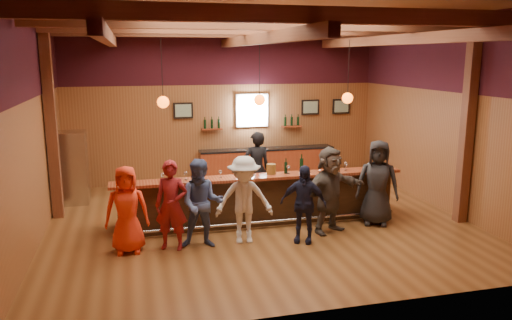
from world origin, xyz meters
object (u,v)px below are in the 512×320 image
at_px(bar_counter, 258,198).
at_px(customer_navy, 303,204).
at_px(bottle_a, 286,167).
at_px(customer_denim, 202,204).
at_px(customer_redvest, 171,205).
at_px(bartender, 257,169).
at_px(customer_orange, 127,210).
at_px(customer_dark, 377,183).
at_px(customer_white, 244,200).
at_px(customer_brown, 330,190).
at_px(back_bar_cabinet, 267,164).
at_px(stainless_fridge, 73,168).
at_px(ice_bucket, 271,169).

xyz_separation_m(bar_counter, customer_navy, (0.53, -1.48, 0.25)).
relative_size(customer_navy, bottle_a, 4.63).
bearing_deg(customer_navy, customer_denim, -158.21).
relative_size(customer_redvest, bartender, 0.93).
bearing_deg(customer_orange, customer_dark, 5.81).
distance_m(customer_navy, customer_dark, 2.01).
bearing_deg(customer_redvest, customer_orange, -162.44).
height_order(customer_white, bartender, bartender).
relative_size(customer_brown, bottle_a, 5.39).
bearing_deg(back_bar_cabinet, bartender, -111.05).
bearing_deg(customer_denim, bottle_a, 37.62).
bearing_deg(stainless_fridge, customer_brown, -33.27).
distance_m(bar_counter, bottle_a, 0.94).
xyz_separation_m(bar_counter, customer_orange, (-2.82, -1.17, 0.30)).
bearing_deg(customer_denim, customer_redvest, -173.76).
height_order(customer_white, ice_bucket, customer_white).
bearing_deg(customer_denim, stainless_fridge, 136.84).
bearing_deg(stainless_fridge, customer_denim, -54.15).
height_order(bar_counter, customer_brown, customer_brown).
xyz_separation_m(ice_bucket, bottle_a, (0.32, -0.03, 0.02)).
distance_m(bar_counter, customer_navy, 1.59).
bearing_deg(customer_white, customer_redvest, -171.85).
xyz_separation_m(bar_counter, customer_denim, (-1.44, -1.26, 0.34)).
relative_size(bar_counter, customer_white, 3.64).
height_order(stainless_fridge, customer_orange, stainless_fridge).
xyz_separation_m(back_bar_cabinet, stainless_fridge, (-5.30, -1.12, 0.42)).
bearing_deg(customer_orange, customer_redvest, -0.45).
relative_size(customer_redvest, customer_white, 0.99).
distance_m(customer_orange, customer_denim, 1.38).
height_order(bartender, bottle_a, bartender).
height_order(stainless_fridge, customer_white, stainless_fridge).
bearing_deg(customer_white, customer_dark, 15.16).
bearing_deg(back_bar_cabinet, customer_white, -110.44).
bearing_deg(customer_orange, stainless_fridge, 112.09).
distance_m(customer_white, customer_navy, 1.16).
distance_m(customer_denim, bottle_a, 2.25).
bearing_deg(bottle_a, ice_bucket, 175.22).
distance_m(bar_counter, customer_denim, 1.94).
xyz_separation_m(customer_orange, customer_dark, (5.25, 0.32, 0.10)).
bearing_deg(customer_brown, bar_counter, 115.69).
height_order(stainless_fridge, bartender, bartender).
xyz_separation_m(customer_denim, bottle_a, (1.98, 0.99, 0.38)).
bearing_deg(customer_white, bartender, 78.55).
height_order(customer_orange, customer_brown, customer_brown).
bearing_deg(customer_dark, bottle_a, -172.33).
bearing_deg(bottle_a, stainless_fridge, 149.75).
relative_size(customer_dark, bottle_a, 5.54).
bearing_deg(ice_bucket, customer_redvest, -156.38).
relative_size(customer_navy, bartender, 0.84).
xyz_separation_m(bar_counter, bartender, (0.25, 1.13, 0.40)).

